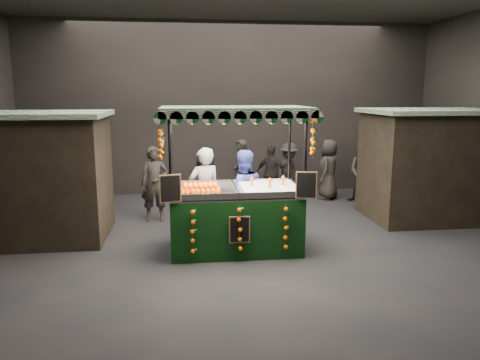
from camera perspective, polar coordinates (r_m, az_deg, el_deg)
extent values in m
plane|color=black|center=(9.33, 1.89, -7.93)|extent=(12.00, 12.00, 0.00)
cube|color=black|center=(13.81, -1.28, 8.75)|extent=(12.00, 0.10, 5.00)
cube|color=black|center=(4.01, 13.20, 3.39)|extent=(12.00, 0.10, 5.00)
cube|color=black|center=(10.34, -23.88, 0.14)|extent=(2.80, 2.00, 2.50)
cube|color=#114F1D|center=(10.20, -24.44, 7.34)|extent=(3.00, 2.20, 0.10)
cube|color=black|center=(11.88, 22.21, 1.55)|extent=(2.80, 2.00, 2.50)
cube|color=#114F1D|center=(11.76, 22.66, 7.81)|extent=(3.00, 2.20, 0.10)
cube|color=black|center=(8.90, -0.60, -5.15)|extent=(2.42, 1.32, 1.10)
cube|color=silver|center=(8.76, -0.61, -1.55)|extent=(2.42, 1.32, 0.04)
cylinder|color=black|center=(8.06, -8.45, -1.33)|extent=(0.05, 0.05, 2.64)
cylinder|color=black|center=(8.34, 7.93, -0.91)|extent=(0.05, 0.05, 2.64)
cylinder|color=black|center=(9.29, -8.27, 0.29)|extent=(0.05, 0.05, 2.64)
cylinder|color=black|center=(9.53, 6.01, 0.60)|extent=(0.05, 0.05, 2.64)
cube|color=#114F1D|center=(8.57, -0.63, 8.70)|extent=(2.69, 1.59, 0.09)
cube|color=silver|center=(8.85, 3.64, -1.02)|extent=(1.08, 1.19, 0.09)
cube|color=black|center=(7.99, -8.55, -1.04)|extent=(0.37, 0.10, 0.48)
cube|color=black|center=(8.26, 8.13, -0.63)|extent=(0.37, 0.10, 0.48)
cube|color=black|center=(8.22, -0.06, -6.12)|extent=(0.37, 0.03, 0.48)
imported|color=slate|center=(9.67, -4.38, -1.52)|extent=(0.80, 0.65, 1.87)
imported|color=navy|center=(9.61, 0.37, -1.70)|extent=(0.95, 0.78, 1.83)
imported|color=black|center=(11.01, -10.43, -0.47)|extent=(0.64, 0.43, 1.75)
imported|color=#2E2825|center=(13.08, 14.90, 0.92)|extent=(1.02, 0.96, 1.66)
imported|color=black|center=(12.86, 3.90, 0.83)|extent=(0.96, 0.82, 1.55)
imported|color=black|center=(13.26, 6.04, 1.17)|extent=(1.16, 1.10, 1.58)
imported|color=black|center=(11.19, -4.23, -0.39)|extent=(0.97, 0.87, 1.66)
imported|color=black|center=(13.07, 19.83, 1.07)|extent=(1.52, 1.69, 1.86)
imported|color=black|center=(12.66, 0.07, 1.10)|extent=(0.54, 0.71, 1.72)
imported|color=#2A2522|center=(13.29, 10.85, 1.29)|extent=(0.90, 0.98, 1.69)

